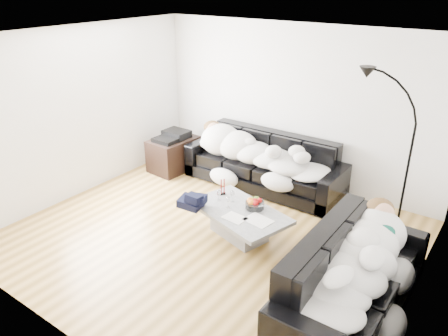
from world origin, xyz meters
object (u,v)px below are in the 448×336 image
Objects in this scene: wine_glass_b at (219,195)px; stereo at (173,135)px; candle_left at (221,187)px; wine_glass_c at (228,202)px; sofa_back at (264,162)px; coffee_table at (239,223)px; shoes at (302,287)px; fruit_bowl at (255,203)px; floor_lamp at (407,171)px; sleeper_right at (357,261)px; sofa_right at (354,278)px; wine_glass_a at (232,196)px; av_cabinet at (174,154)px; candle_right at (224,187)px; sleeper_back at (263,151)px.

wine_glass_b is 0.35× the size of stereo.
stereo is at bearing 151.64° from candle_left.
stereo is (-2.03, 1.18, 0.18)m from wine_glass_c.
candle_left is 0.53× the size of stereo.
sofa_back is 1.29m from candle_left.
coffee_table is 3.01× the size of shoes.
floor_lamp reaches higher than fruit_bowl.
sleeper_right is 12.32× the size of wine_glass_b.
wine_glass_c is (-1.93, 0.53, 0.02)m from sofa_right.
candle_left is at bearing 174.83° from fruit_bowl.
wine_glass_a is at bearing 70.37° from sleeper_right.
wine_glass_b is 0.18× the size of av_cabinet.
av_cabinet is at bearing 152.96° from candle_right.
shoes is 3.80m from av_cabinet.
wine_glass_b is at bearing 170.63° from coffee_table.
sleeper_right reaches higher than stereo.
stereo is (-1.80, 1.09, 0.18)m from wine_glass_b.
sleeper_back is (0.00, -0.05, 0.21)m from sofa_back.
sleeper_right is 4.28× the size of stereo.
coffee_table is at bearing -30.72° from candle_right.
wine_glass_b is 0.17m from candle_left.
fruit_bowl is at bearing -63.71° from sofa_back.
sofa_right reaches higher than sleeper_right.
sleeper_back is at bearing 103.75° from wine_glass_c.
wine_glass_a is at bearing -16.11° from candle_left.
fruit_bowl is 0.35m from wine_glass_a.
candle_left reaches higher than coffee_table.
candle_right is (-2.20, 0.82, -0.14)m from sleeper_right.
shoes is at bearing -48.89° from sleeper_back.
coffee_table reaches higher than shoes.
sofa_back is 3.12× the size of av_cabinet.
sofa_right is 1.79m from fruit_bowl.
candle_right is (-0.43, 0.26, 0.31)m from coffee_table.
wine_glass_b reaches higher than shoes.
av_cabinet is (-2.33, 0.99, -0.18)m from fruit_bowl.
floor_lamp is at bearing 24.34° from candle_left.
stereo is at bearing 66.59° from sleeper_right.
stereo is 0.23× the size of floor_lamp.
sleeper_right reaches higher than wine_glass_c.
stereo reaches higher than fruit_bowl.
sleeper_right is 2.35m from candle_right.
sofa_back is at bearing 109.28° from coffee_table.
sleeper_back reaches higher than coffee_table.
wine_glass_a is 0.08× the size of floor_lamp.
sleeper_back is at bearing -162.03° from floor_lamp.
wine_glass_b is 0.20m from candle_right.
av_cabinet is (-1.76, 0.90, -0.22)m from candle_right.
av_cabinet is 3.99m from floor_lamp.
wine_glass_b is (-2.15, 0.62, 0.02)m from sofa_right.
coffee_table is 0.59m from candle_right.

